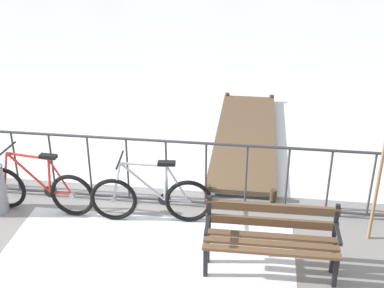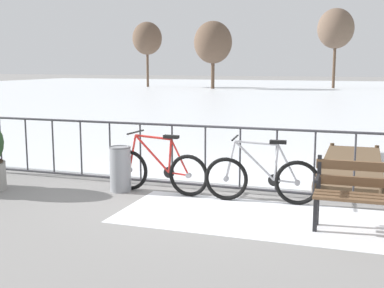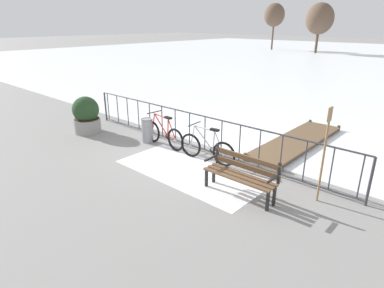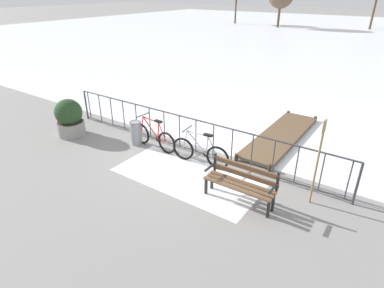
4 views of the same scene
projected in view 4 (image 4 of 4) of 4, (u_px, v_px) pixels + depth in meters
ground_plane at (188, 151)px, 9.39m from camera, size 160.00×160.00×0.00m
frozen_pond at (361, 38)px, 30.30m from camera, size 80.00×56.00×0.03m
snow_patch at (187, 177)px, 8.08m from camera, size 3.76×1.73×0.01m
railing_fence at (188, 134)px, 9.14m from camera, size 9.06×0.06×1.07m
bicycle_near_railing at (154, 137)px, 9.40m from camera, size 1.71×0.52×0.97m
bicycle_second at (200, 152)px, 8.53m from camera, size 1.71×0.52×0.97m
park_bench at (241, 180)px, 7.01m from camera, size 1.60×0.50×0.89m
planter_with_shrub at (69, 118)px, 10.17m from camera, size 0.86×0.86×1.20m
trash_bin at (136, 133)px, 9.66m from camera, size 0.35×0.35×0.73m
oar_upright at (318, 158)px, 6.64m from camera, size 0.04×0.16×1.98m
wooden_dock at (281, 135)px, 10.09m from camera, size 1.10×4.25×0.20m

